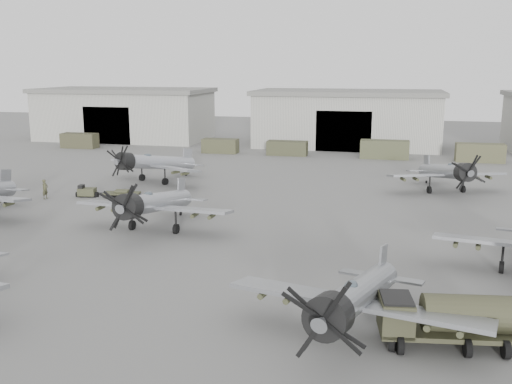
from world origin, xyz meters
The scene contains 15 objects.
ground centered at (0.00, 0.00, 0.00)m, with size 220.00×220.00×0.00m, color #555553.
hangar_left centered at (-38.00, 61.96, 4.37)m, with size 29.00×14.80×8.70m.
hangar_center centered at (0.00, 61.96, 4.37)m, with size 29.00×14.80×8.70m.
support_truck_0 centered at (-40.02, 50.00, 1.14)m, with size 5.54×2.20×2.27m, color #3B3A26.
support_truck_2 centered at (-17.35, 50.00, 1.02)m, with size 5.17×2.20×2.05m, color #3F4029.
support_truck_3 centered at (-7.43, 50.00, 1.01)m, with size 5.67×2.20×2.02m, color #3A3B27.
support_truck_4 centered at (6.05, 50.00, 1.26)m, with size 6.52×2.20×2.52m, color #44472E.
support_truck_5 centered at (18.35, 50.00, 1.22)m, with size 6.15×2.20×2.43m, color #4A4A30.
aircraft_near_1 centered at (5.32, -4.92, 2.19)m, with size 12.11×10.90×4.81m.
aircraft_mid_1 centered at (-10.68, 9.73, 2.22)m, with size 12.23×11.00×4.89m.
aircraft_far_0 centered at (-18.23, 27.26, 2.21)m, with size 11.86×10.75×4.86m.
aircraft_far_1 centered at (12.40, 29.15, 2.13)m, with size 11.65×10.50×4.69m.
fuel_tanker centered at (9.48, -4.12, 1.39)m, with size 6.50×3.51×2.42m.
tug_trailer centered at (-20.41, 19.72, 0.45)m, with size 6.06×2.11×1.20m.
ground_crew centered at (-25.11, 17.80, 0.94)m, with size 0.69×0.45×1.89m, color #45452D.
Camera 1 is at (6.46, -29.20, 12.35)m, focal length 40.00 mm.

